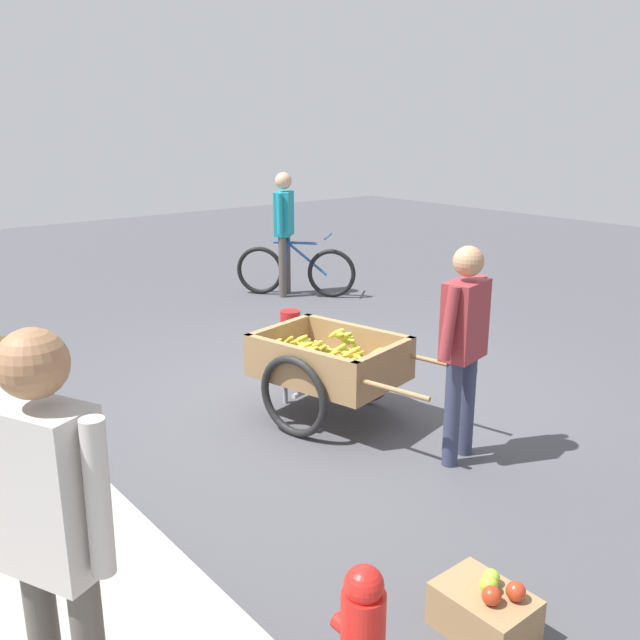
{
  "coord_description": "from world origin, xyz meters",
  "views": [
    {
      "loc": [
        -4.35,
        3.49,
        2.31
      ],
      "look_at": [
        -0.16,
        0.06,
        0.75
      ],
      "focal_mm": 38.88,
      "sensor_mm": 36.0,
      "label": 1
    }
  ],
  "objects": [
    {
      "name": "ground_plane",
      "position": [
        0.0,
        0.0,
        0.0
      ],
      "size": [
        24.0,
        24.0,
        0.0
      ],
      "primitive_type": "plane",
      "color": "#47474C"
    },
    {
      "name": "fruit_cart",
      "position": [
        -0.39,
        0.16,
        0.44
      ],
      "size": [
        1.77,
        1.11,
        0.74
      ],
      "color": "#937047",
      "rests_on": "ground"
    },
    {
      "name": "vendor_person",
      "position": [
        -1.51,
        -0.08,
        0.91
      ],
      "size": [
        0.27,
        0.55,
        1.53
      ],
      "color": "#333851",
      "rests_on": "ground"
    },
    {
      "name": "bicycle",
      "position": [
        3.02,
        -2.1,
        0.35
      ],
      "size": [
        1.32,
        1.11,
        0.85
      ],
      "color": "black",
      "rests_on": "ground"
    },
    {
      "name": "cyclist_person",
      "position": [
        3.14,
        -2.01,
        1.0
      ],
      "size": [
        0.37,
        0.46,
        1.66
      ],
      "color": "#4C4742",
      "rests_on": "ground"
    },
    {
      "name": "dog",
      "position": [
        2.38,
        1.89,
        0.27
      ],
      "size": [
        0.4,
        0.59,
        0.4
      ],
      "color": "#4C3823",
      "rests_on": "ground"
    },
    {
      "name": "fire_hydrant",
      "position": [
        -2.69,
        1.92,
        0.33
      ],
      "size": [
        0.25,
        0.25,
        0.67
      ],
      "color": "red",
      "rests_on": "ground"
    },
    {
      "name": "plastic_bucket",
      "position": [
        1.68,
        -1.0,
        0.13
      ],
      "size": [
        0.23,
        0.23,
        0.26
      ],
      "primitive_type": "cylinder",
      "color": "#B21E1E",
      "rests_on": "ground"
    },
    {
      "name": "apple_crate",
      "position": [
        -0.03,
        2.36,
        0.13
      ],
      "size": [
        0.44,
        0.32,
        0.32
      ],
      "color": "beige",
      "rests_on": "ground"
    },
    {
      "name": "mixed_fruit_crate",
      "position": [
        -2.73,
        1.18,
        0.12
      ],
      "size": [
        0.44,
        0.32,
        0.31
      ],
      "color": "#99754C",
      "rests_on": "ground"
    },
    {
      "name": "bystander_person",
      "position": [
        -2.21,
        2.9,
        1.03
      ],
      "size": [
        0.48,
        0.33,
        1.7
      ],
      "color": "#4C4742",
      "rests_on": "ground"
    }
  ]
}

